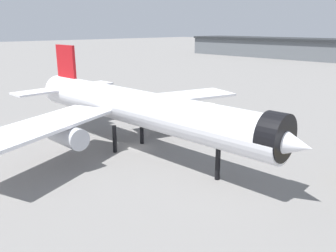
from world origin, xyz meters
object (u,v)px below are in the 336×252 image
object	(u,v)px
baggage_cart_trailing	(210,107)
traffic_cone_wingtip	(263,121)
airliner_near_gate	(136,108)
baggage_tug_wing	(160,102)

from	to	relation	value
baggage_cart_trailing	traffic_cone_wingtip	bearing A→B (deg)	-5.38
airliner_near_gate	baggage_cart_trailing	distance (m)	32.58
airliner_near_gate	baggage_tug_wing	world-z (taller)	airliner_near_gate
baggage_tug_wing	traffic_cone_wingtip	world-z (taller)	baggage_tug_wing
airliner_near_gate	baggage_tug_wing	distance (m)	34.28
traffic_cone_wingtip	baggage_tug_wing	bearing A→B (deg)	-168.21
airliner_near_gate	baggage_tug_wing	size ratio (longest dim) A/B	16.70
airliner_near_gate	traffic_cone_wingtip	world-z (taller)	airliner_near_gate
baggage_tug_wing	traffic_cone_wingtip	size ratio (longest dim) A/B	4.58
baggage_tug_wing	baggage_cart_trailing	size ratio (longest dim) A/B	1.33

